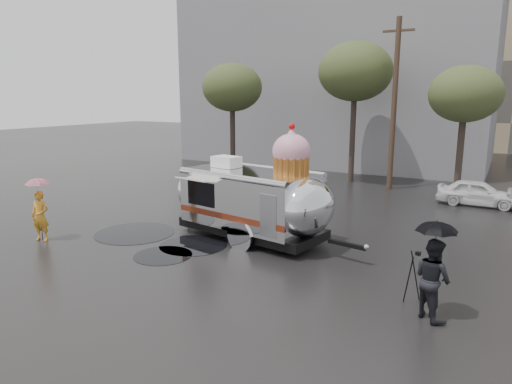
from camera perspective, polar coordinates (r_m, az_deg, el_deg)
The scene contains 14 objects.
ground at distance 14.59m, azimuth -6.57°, elevation -8.22°, with size 120.00×120.00×0.00m, color black.
puddles at distance 16.53m, azimuth -12.21°, elevation -5.96°, with size 5.39×3.78×0.01m.
grey_building at distance 37.13m, azimuth 10.42°, elevation 14.01°, with size 22.00×12.00×13.00m, color slate.
utility_pole at distance 25.70m, azimuth 16.89°, elevation 10.55°, with size 1.60×0.28×9.00m.
tree_left at distance 28.41m, azimuth -3.00°, elevation 12.85°, with size 3.64×3.64×6.95m.
tree_mid at distance 27.34m, azimuth 12.30°, elevation 14.44°, with size 4.20×4.20×8.03m.
tree_right at distance 24.17m, azimuth 24.68°, elevation 10.97°, with size 3.36×3.36×6.42m.
barricade_row at distance 25.46m, azimuth -3.73°, elevation 1.74°, with size 4.30×0.80×1.00m.
airstream_trailer at distance 16.09m, azimuth -0.36°, elevation -0.70°, with size 7.79×3.47×4.24m.
person_left at distance 17.68m, azimuth -25.35°, elevation -2.72°, with size 0.64×0.43×1.78m, color gold.
umbrella_pink at distance 17.47m, azimuth -25.64°, elevation 0.50°, with size 1.03×1.03×2.25m.
person_right at distance 11.23m, azimuth 21.19°, elevation -10.09°, with size 0.91×0.51×1.89m, color black.
umbrella_black at distance 10.91m, azimuth 21.58°, elevation -5.26°, with size 1.13×1.13×2.32m.
tripod at distance 11.90m, azimuth 19.44°, elevation -9.63°, with size 0.54×0.54×1.34m.
Camera 1 is at (8.06, -11.09, 4.99)m, focal length 32.00 mm.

